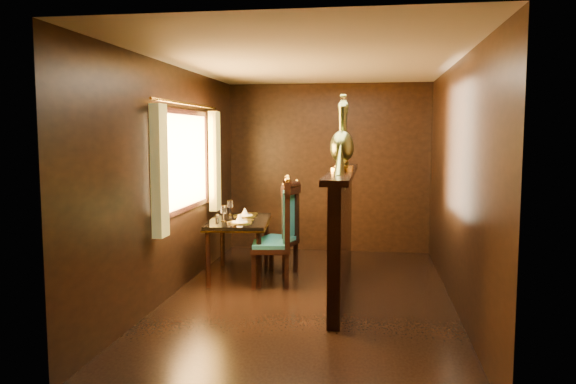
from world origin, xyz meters
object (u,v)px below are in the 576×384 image
object	(u,v)px
chair_right	(286,226)
peacock_right	(344,135)
chair_left	(281,229)
dining_table	(239,225)
peacock_left	(342,132)

from	to	relation	value
chair_right	peacock_right	distance (m)	1.39
chair_right	chair_left	bearing A→B (deg)	-72.34
dining_table	chair_right	bearing A→B (deg)	7.01
chair_left	peacock_right	bearing A→B (deg)	-0.75
chair_right	peacock_left	world-z (taller)	peacock_left
dining_table	peacock_right	bearing A→B (deg)	-16.91
chair_left	chair_right	bearing A→B (deg)	83.11
chair_left	chair_right	distance (m)	0.48
dining_table	chair_left	distance (m)	0.68
chair_right	peacock_right	size ratio (longest dim) A/B	1.54
peacock_left	peacock_right	bearing A→B (deg)	90.00
dining_table	peacock_left	bearing A→B (deg)	-33.54
peacock_left	peacock_right	world-z (taller)	peacock_left
peacock_left	peacock_right	distance (m)	0.43
chair_right	dining_table	bearing A→B (deg)	-150.96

